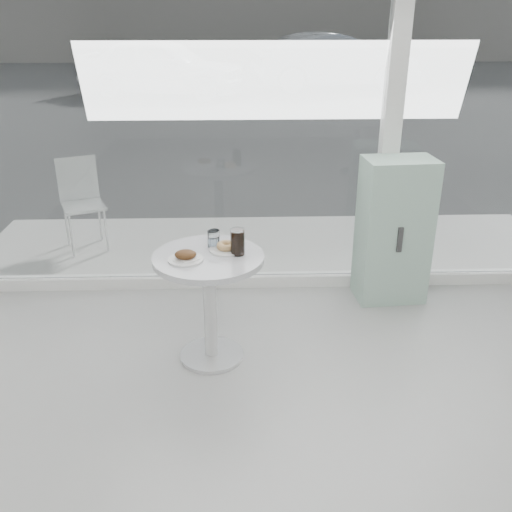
{
  "coord_description": "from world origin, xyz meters",
  "views": [
    {
      "loc": [
        -0.3,
        -1.45,
        2.24
      ],
      "look_at": [
        -0.2,
        1.7,
        0.85
      ],
      "focal_mm": 40.0,
      "sensor_mm": 36.0,
      "label": 1
    }
  ],
  "objects_px": {
    "mint_cabinet": "(394,231)",
    "water_tumbler_a": "(214,239)",
    "patio_chair": "(81,198)",
    "cola_glass": "(238,242)",
    "main_table": "(209,286)",
    "water_tumbler_b": "(213,240)",
    "car_silver": "(334,62)",
    "plate_fritter": "(186,256)",
    "plate_donut": "(227,247)",
    "car_white": "(163,67)"
  },
  "relations": [
    {
      "from": "patio_chair",
      "to": "water_tumbler_b",
      "type": "distance_m",
      "value": 2.24
    },
    {
      "from": "car_silver",
      "to": "plate_donut",
      "type": "xyz_separation_m",
      "value": [
        -2.84,
        -13.45,
        0.02
      ]
    },
    {
      "from": "car_silver",
      "to": "water_tumbler_a",
      "type": "bearing_deg",
      "value": 158.31
    },
    {
      "from": "mint_cabinet",
      "to": "cola_glass",
      "type": "relative_size",
      "value": 6.76
    },
    {
      "from": "cola_glass",
      "to": "car_white",
      "type": "bearing_deg",
      "value": 98.84
    },
    {
      "from": "main_table",
      "to": "mint_cabinet",
      "type": "relative_size",
      "value": 0.66
    },
    {
      "from": "main_table",
      "to": "plate_fritter",
      "type": "bearing_deg",
      "value": -152.5
    },
    {
      "from": "mint_cabinet",
      "to": "water_tumbler_b",
      "type": "distance_m",
      "value": 1.6
    },
    {
      "from": "water_tumbler_a",
      "to": "plate_fritter",
      "type": "bearing_deg",
      "value": -128.25
    },
    {
      "from": "main_table",
      "to": "car_silver",
      "type": "bearing_deg",
      "value": 77.68
    },
    {
      "from": "car_silver",
      "to": "plate_fritter",
      "type": "height_order",
      "value": "car_silver"
    },
    {
      "from": "plate_fritter",
      "to": "water_tumbler_a",
      "type": "relative_size",
      "value": 1.93
    },
    {
      "from": "patio_chair",
      "to": "water_tumbler_b",
      "type": "xyz_separation_m",
      "value": [
        1.33,
        -1.79,
        0.27
      ]
    },
    {
      "from": "main_table",
      "to": "mint_cabinet",
      "type": "height_order",
      "value": "mint_cabinet"
    },
    {
      "from": "car_silver",
      "to": "main_table",
      "type": "bearing_deg",
      "value": 158.29
    },
    {
      "from": "plate_donut",
      "to": "water_tumbler_b",
      "type": "bearing_deg",
      "value": 145.34
    },
    {
      "from": "patio_chair",
      "to": "plate_donut",
      "type": "height_order",
      "value": "patio_chair"
    },
    {
      "from": "car_white",
      "to": "car_silver",
      "type": "distance_m",
      "value": 4.82
    },
    {
      "from": "main_table",
      "to": "water_tumbler_b",
      "type": "bearing_deg",
      "value": 80.56
    },
    {
      "from": "car_white",
      "to": "water_tumbler_b",
      "type": "xyz_separation_m",
      "value": [
        1.77,
        -12.32,
        0.07
      ]
    },
    {
      "from": "plate_fritter",
      "to": "cola_glass",
      "type": "relative_size",
      "value": 1.29
    },
    {
      "from": "car_white",
      "to": "plate_fritter",
      "type": "relative_size",
      "value": 19.59
    },
    {
      "from": "plate_donut",
      "to": "cola_glass",
      "type": "bearing_deg",
      "value": -42.99
    },
    {
      "from": "main_table",
      "to": "plate_fritter",
      "type": "distance_m",
      "value": 0.29
    },
    {
      "from": "patio_chair",
      "to": "cola_glass",
      "type": "relative_size",
      "value": 5.03
    },
    {
      "from": "mint_cabinet",
      "to": "water_tumbler_a",
      "type": "xyz_separation_m",
      "value": [
        -1.4,
        -0.71,
        0.23
      ]
    },
    {
      "from": "car_silver",
      "to": "water_tumbler_a",
      "type": "relative_size",
      "value": 40.27
    },
    {
      "from": "patio_chair",
      "to": "car_white",
      "type": "xyz_separation_m",
      "value": [
        -0.44,
        10.53,
        0.2
      ]
    },
    {
      "from": "car_white",
      "to": "car_silver",
      "type": "relative_size",
      "value": 0.94
    },
    {
      "from": "patio_chair",
      "to": "water_tumbler_b",
      "type": "bearing_deg",
      "value": -76.11
    },
    {
      "from": "mint_cabinet",
      "to": "plate_fritter",
      "type": "relative_size",
      "value": 5.25
    },
    {
      "from": "mint_cabinet",
      "to": "water_tumbler_a",
      "type": "height_order",
      "value": "mint_cabinet"
    },
    {
      "from": "water_tumbler_a",
      "to": "water_tumbler_b",
      "type": "distance_m",
      "value": 0.01
    },
    {
      "from": "patio_chair",
      "to": "cola_glass",
      "type": "distance_m",
      "value": 2.45
    },
    {
      "from": "water_tumbler_b",
      "to": "plate_fritter",
      "type": "bearing_deg",
      "value": -126.48
    },
    {
      "from": "mint_cabinet",
      "to": "plate_fritter",
      "type": "distance_m",
      "value": 1.84
    },
    {
      "from": "cola_glass",
      "to": "patio_chair",
      "type": "bearing_deg",
      "value": 127.97
    },
    {
      "from": "plate_fritter",
      "to": "car_silver",
      "type": "bearing_deg",
      "value": 77.2
    },
    {
      "from": "plate_donut",
      "to": "water_tumbler_b",
      "type": "xyz_separation_m",
      "value": [
        -0.09,
        0.06,
        0.03
      ]
    },
    {
      "from": "plate_fritter",
      "to": "water_tumbler_a",
      "type": "height_order",
      "value": "water_tumbler_a"
    },
    {
      "from": "main_table",
      "to": "plate_donut",
      "type": "distance_m",
      "value": 0.28
    },
    {
      "from": "patio_chair",
      "to": "water_tumbler_b",
      "type": "relative_size",
      "value": 7.94
    },
    {
      "from": "water_tumbler_b",
      "to": "cola_glass",
      "type": "distance_m",
      "value": 0.21
    },
    {
      "from": "water_tumbler_b",
      "to": "patio_chair",
      "type": "bearing_deg",
      "value": 126.7
    },
    {
      "from": "main_table",
      "to": "water_tumbler_a",
      "type": "relative_size",
      "value": 6.67
    },
    {
      "from": "main_table",
      "to": "plate_fritter",
      "type": "relative_size",
      "value": 3.45
    },
    {
      "from": "plate_donut",
      "to": "car_silver",
      "type": "bearing_deg",
      "value": 78.08
    },
    {
      "from": "main_table",
      "to": "mint_cabinet",
      "type": "xyz_separation_m",
      "value": [
        1.44,
        0.86,
        0.04
      ]
    },
    {
      "from": "car_white",
      "to": "car_silver",
      "type": "height_order",
      "value": "car_silver"
    },
    {
      "from": "patio_chair",
      "to": "car_silver",
      "type": "distance_m",
      "value": 12.36
    }
  ]
}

